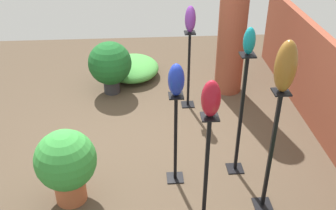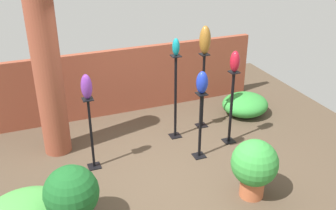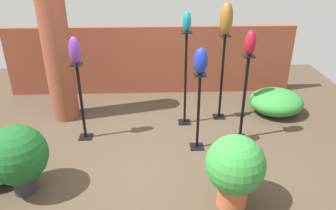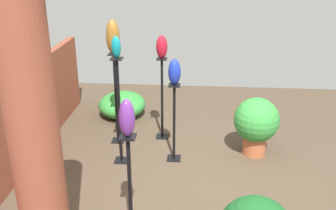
% 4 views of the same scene
% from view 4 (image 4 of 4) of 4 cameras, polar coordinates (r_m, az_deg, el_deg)
% --- Properties ---
extents(ground_plane, '(8.00, 8.00, 0.00)m').
position_cam_4_polar(ground_plane, '(5.31, 4.14, -11.58)').
color(ground_plane, '#4C3D2D').
extents(brick_wall_back, '(5.60, 0.12, 1.34)m').
position_cam_4_polar(brick_wall_back, '(5.53, -21.90, -3.86)').
color(brick_wall_back, brown).
rests_on(brick_wall_back, ground).
extents(brick_pillar, '(0.45, 0.45, 2.78)m').
position_cam_4_polar(brick_pillar, '(3.59, -18.85, -4.72)').
color(brick_pillar, brown).
rests_on(brick_pillar, ground).
extents(pedestal_bronze, '(0.20, 0.20, 1.45)m').
position_cam_4_polar(pedestal_bronze, '(6.18, -7.51, 0.37)').
color(pedestal_bronze, black).
rests_on(pedestal_bronze, ground).
extents(pedestal_cobalt, '(0.20, 0.20, 1.17)m').
position_cam_4_polar(pedestal_cobalt, '(5.66, 0.89, -3.11)').
color(pedestal_cobalt, black).
rests_on(pedestal_cobalt, ground).
extents(pedestal_teal, '(0.20, 0.20, 1.56)m').
position_cam_4_polar(pedestal_teal, '(5.56, -7.05, -1.56)').
color(pedestal_teal, black).
rests_on(pedestal_teal, ground).
extents(pedestal_ruby, '(0.20, 0.20, 1.34)m').
position_cam_4_polar(pedestal_ruby, '(6.29, -0.86, 0.41)').
color(pedestal_ruby, black).
rests_on(pedestal_ruby, ground).
extents(pedestal_violet, '(0.20, 0.20, 1.22)m').
position_cam_4_polar(pedestal_violet, '(4.20, -5.51, -12.59)').
color(pedestal_violet, black).
rests_on(pedestal_violet, ground).
extents(art_vase_bronze, '(0.20, 0.20, 0.51)m').
position_cam_4_polar(art_vase_bronze, '(5.88, -8.01, 9.79)').
color(art_vase_bronze, brown).
rests_on(art_vase_bronze, pedestal_bronze).
extents(art_vase_cobalt, '(0.19, 0.18, 0.37)m').
position_cam_4_polar(art_vase_cobalt, '(5.36, 0.94, 4.80)').
color(art_vase_cobalt, '#192D9E').
rests_on(art_vase_cobalt, pedestal_cobalt).
extents(art_vase_teal, '(0.13, 0.13, 0.30)m').
position_cam_4_polar(art_vase_teal, '(5.25, -7.55, 8.33)').
color(art_vase_teal, '#0F727A').
rests_on(art_vase_teal, pedestal_teal).
extents(art_vase_ruby, '(0.16, 0.17, 0.36)m').
position_cam_4_polar(art_vase_ruby, '(6.01, -0.91, 8.42)').
color(art_vase_ruby, maroon).
rests_on(art_vase_ruby, pedestal_ruby).
extents(art_vase_violet, '(0.17, 0.16, 0.39)m').
position_cam_4_polar(art_vase_violet, '(3.78, -5.98, -1.88)').
color(art_vase_violet, '#6B2D8C').
rests_on(art_vase_violet, pedestal_violet).
extents(potted_plant_walkway_edge, '(0.67, 0.67, 0.89)m').
position_cam_4_polar(potted_plant_walkway_edge, '(5.96, 12.70, -2.49)').
color(potted_plant_walkway_edge, '#B25B38').
rests_on(potted_plant_walkway_edge, ground).
extents(foliage_bed_west, '(0.94, 0.86, 0.43)m').
position_cam_4_polar(foliage_bed_west, '(7.31, -6.67, 0.07)').
color(foliage_bed_west, '#338C38').
rests_on(foliage_bed_west, ground).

